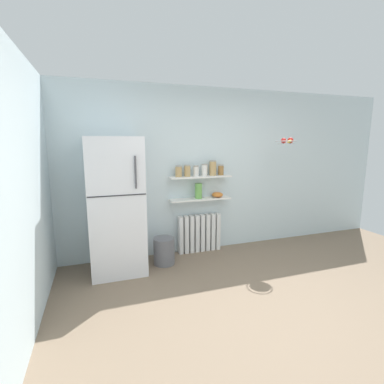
{
  "coord_description": "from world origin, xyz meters",
  "views": [
    {
      "loc": [
        -1.59,
        -2.19,
        1.77
      ],
      "look_at": [
        -0.3,
        1.6,
        1.05
      ],
      "focal_mm": 26.32,
      "sensor_mm": 36.0,
      "label": 1
    }
  ],
  "objects_px": {
    "shelf_bowl": "(217,195)",
    "storage_jar_1": "(187,171)",
    "vase": "(199,191)",
    "storage_jar_3": "(204,170)",
    "storage_jar_0": "(179,171)",
    "storage_jar_4": "(213,168)",
    "trash_bin": "(164,251)",
    "radiator": "(199,233)",
    "storage_jar_2": "(196,171)",
    "refrigerator": "(116,206)",
    "storage_jar_5": "(221,170)",
    "hanging_fruit_basket": "(287,141)"
  },
  "relations": [
    {
      "from": "shelf_bowl",
      "to": "storage_jar_1",
      "type": "bearing_deg",
      "value": 180.0
    },
    {
      "from": "vase",
      "to": "storage_jar_3",
      "type": "bearing_deg",
      "value": -0.0
    },
    {
      "from": "storage_jar_0",
      "to": "storage_jar_4",
      "type": "relative_size",
      "value": 0.71
    },
    {
      "from": "storage_jar_0",
      "to": "storage_jar_1",
      "type": "bearing_deg",
      "value": 0.0
    },
    {
      "from": "storage_jar_3",
      "to": "trash_bin",
      "type": "bearing_deg",
      "value": -159.96
    },
    {
      "from": "radiator",
      "to": "storage_jar_2",
      "type": "distance_m",
      "value": 1.02
    },
    {
      "from": "radiator",
      "to": "shelf_bowl",
      "type": "bearing_deg",
      "value": -5.75
    },
    {
      "from": "storage_jar_2",
      "to": "refrigerator",
      "type": "bearing_deg",
      "value": -168.81
    },
    {
      "from": "storage_jar_1",
      "to": "shelf_bowl",
      "type": "relative_size",
      "value": 1.0
    },
    {
      "from": "storage_jar_0",
      "to": "storage_jar_5",
      "type": "distance_m",
      "value": 0.7
    },
    {
      "from": "storage_jar_3",
      "to": "hanging_fruit_basket",
      "type": "height_order",
      "value": "hanging_fruit_basket"
    },
    {
      "from": "storage_jar_0",
      "to": "trash_bin",
      "type": "relative_size",
      "value": 0.43
    },
    {
      "from": "radiator",
      "to": "vase",
      "type": "bearing_deg",
      "value": -132.81
    },
    {
      "from": "storage_jar_1",
      "to": "storage_jar_3",
      "type": "xyz_separation_m",
      "value": [
        0.28,
        -0.0,
        0.0
      ]
    },
    {
      "from": "radiator",
      "to": "vase",
      "type": "height_order",
      "value": "vase"
    },
    {
      "from": "storage_jar_0",
      "to": "trash_bin",
      "type": "distance_m",
      "value": 1.2
    },
    {
      "from": "storage_jar_0",
      "to": "shelf_bowl",
      "type": "height_order",
      "value": "storage_jar_0"
    },
    {
      "from": "storage_jar_4",
      "to": "trash_bin",
      "type": "bearing_deg",
      "value": -163.0
    },
    {
      "from": "shelf_bowl",
      "to": "storage_jar_2",
      "type": "bearing_deg",
      "value": -180.0
    },
    {
      "from": "refrigerator",
      "to": "storage_jar_2",
      "type": "distance_m",
      "value": 1.32
    },
    {
      "from": "trash_bin",
      "to": "radiator",
      "type": "bearing_deg",
      "value": 24.19
    },
    {
      "from": "storage_jar_2",
      "to": "shelf_bowl",
      "type": "height_order",
      "value": "storage_jar_2"
    },
    {
      "from": "hanging_fruit_basket",
      "to": "storage_jar_3",
      "type": "bearing_deg",
      "value": 159.82
    },
    {
      "from": "storage_jar_5",
      "to": "refrigerator",
      "type": "bearing_deg",
      "value": -171.61
    },
    {
      "from": "refrigerator",
      "to": "vase",
      "type": "xyz_separation_m",
      "value": [
        1.28,
        0.24,
        0.09
      ]
    },
    {
      "from": "storage_jar_3",
      "to": "storage_jar_0",
      "type": "bearing_deg",
      "value": 180.0
    },
    {
      "from": "storage_jar_4",
      "to": "radiator",
      "type": "bearing_deg",
      "value": 171.89
    },
    {
      "from": "vase",
      "to": "hanging_fruit_basket",
      "type": "xyz_separation_m",
      "value": [
        1.27,
        -0.43,
        0.76
      ]
    },
    {
      "from": "storage_jar_4",
      "to": "vase",
      "type": "relative_size",
      "value": 0.99
    },
    {
      "from": "shelf_bowl",
      "to": "trash_bin",
      "type": "height_order",
      "value": "shelf_bowl"
    },
    {
      "from": "trash_bin",
      "to": "storage_jar_4",
      "type": "bearing_deg",
      "value": 17.0
    },
    {
      "from": "vase",
      "to": "storage_jar_2",
      "type": "bearing_deg",
      "value": -180.0
    },
    {
      "from": "storage_jar_2",
      "to": "storage_jar_5",
      "type": "height_order",
      "value": "storage_jar_5"
    },
    {
      "from": "storage_jar_0",
      "to": "storage_jar_4",
      "type": "height_order",
      "value": "storage_jar_4"
    },
    {
      "from": "refrigerator",
      "to": "storage_jar_0",
      "type": "xyz_separation_m",
      "value": [
        0.95,
        0.24,
        0.41
      ]
    },
    {
      "from": "storage_jar_2",
      "to": "vase",
      "type": "height_order",
      "value": "storage_jar_2"
    },
    {
      "from": "storage_jar_5",
      "to": "shelf_bowl",
      "type": "xyz_separation_m",
      "value": [
        -0.05,
        0.0,
        -0.4
      ]
    },
    {
      "from": "storage_jar_1",
      "to": "hanging_fruit_basket",
      "type": "distance_m",
      "value": 1.58
    },
    {
      "from": "refrigerator",
      "to": "shelf_bowl",
      "type": "bearing_deg",
      "value": 8.66
    },
    {
      "from": "storage_jar_0",
      "to": "hanging_fruit_basket",
      "type": "height_order",
      "value": "hanging_fruit_basket"
    },
    {
      "from": "storage_jar_0",
      "to": "hanging_fruit_basket",
      "type": "bearing_deg",
      "value": -15.13
    },
    {
      "from": "storage_jar_3",
      "to": "hanging_fruit_basket",
      "type": "bearing_deg",
      "value": -20.18
    },
    {
      "from": "storage_jar_1",
      "to": "hanging_fruit_basket",
      "type": "bearing_deg",
      "value": -16.52
    },
    {
      "from": "vase",
      "to": "radiator",
      "type": "bearing_deg",
      "value": 47.19
    },
    {
      "from": "storage_jar_5",
      "to": "shelf_bowl",
      "type": "distance_m",
      "value": 0.4
    },
    {
      "from": "vase",
      "to": "trash_bin",
      "type": "distance_m",
      "value": 1.06
    },
    {
      "from": "refrigerator",
      "to": "shelf_bowl",
      "type": "height_order",
      "value": "refrigerator"
    },
    {
      "from": "refrigerator",
      "to": "storage_jar_3",
      "type": "relative_size",
      "value": 9.81
    },
    {
      "from": "radiator",
      "to": "storage_jar_1",
      "type": "xyz_separation_m",
      "value": [
        -0.21,
        -0.03,
        1.03
      ]
    },
    {
      "from": "storage_jar_3",
      "to": "vase",
      "type": "height_order",
      "value": "storage_jar_3"
    }
  ]
}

